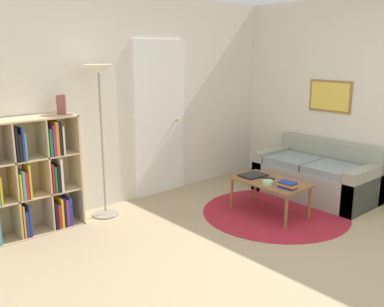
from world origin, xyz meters
The scene contains 13 objects.
ground_plane centered at (0.00, 0.00, 0.00)m, with size 14.00×14.00×0.00m, color tan.
wall_back centered at (0.02, 2.75, 1.29)m, with size 7.56×0.11×2.60m.
wall_right centered at (2.31, 1.36, 1.30)m, with size 0.08×5.73×2.60m.
rug centered at (0.97, 1.16, 0.00)m, with size 1.76×1.76×0.01m.
bookshelf centered at (-1.50, 2.54, 0.61)m, with size 1.06×0.34×1.25m.
floor_lamp centered at (-0.62, 2.47, 1.49)m, with size 0.34×0.34×1.78m.
couch centered at (1.91, 1.20, 0.26)m, with size 0.81×1.54×0.72m.
coffee_table centered at (0.90, 1.20, 0.37)m, with size 0.53×0.91×0.41m.
laptop centered at (0.90, 1.47, 0.42)m, with size 0.33×0.25×0.02m.
bowl centered at (0.76, 1.13, 0.44)m, with size 0.13×0.13×0.05m.
book_stack_on_table centered at (0.82, 0.90, 0.45)m, with size 0.14×0.20×0.08m.
remote centered at (0.94, 1.26, 0.42)m, with size 0.08×0.15×0.02m.
vase_on_shelf centered at (-1.05, 2.54, 1.36)m, with size 0.10×0.10×0.21m.
Camera 1 is at (-3.01, -1.85, 1.93)m, focal length 40.00 mm.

